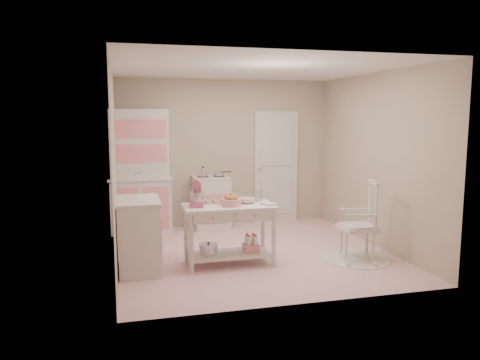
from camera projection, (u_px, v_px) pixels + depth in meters
name	position (u px, v px, depth m)	size (l,w,h in m)	color
room_shell	(254.00, 138.00, 6.52)	(3.84, 3.84, 2.62)	pink
door	(276.00, 167.00, 8.63)	(0.82, 0.05, 2.04)	silver
hutch	(140.00, 171.00, 7.83)	(1.06, 0.50, 2.08)	silver
stove	(211.00, 202.00, 8.15)	(0.62, 0.57, 0.92)	silver
base_cabinet	(139.00, 235.00, 5.93)	(0.54, 0.84, 0.92)	silver
lace_rug	(356.00, 259.00, 6.43)	(0.92, 0.92, 0.01)	white
rocking_chair	(358.00, 220.00, 6.36)	(0.48, 0.72, 1.10)	silver
work_table	(229.00, 235.00, 6.17)	(1.20, 0.60, 0.80)	silver
stand_mixer	(197.00, 193.00, 6.01)	(0.20, 0.28, 0.34)	#D05784
cookie_tray	(215.00, 203.00, 6.25)	(0.34, 0.24, 0.02)	silver
bread_basket	(231.00, 202.00, 6.07)	(0.25, 0.25, 0.09)	pink
mixing_bowl	(247.00, 201.00, 6.25)	(0.23, 0.23, 0.07)	silver
metal_pitcher	(258.00, 195.00, 6.37)	(0.10, 0.10, 0.17)	silver
recipe_book	(265.00, 204.00, 6.11)	(0.15, 0.20, 0.02)	silver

